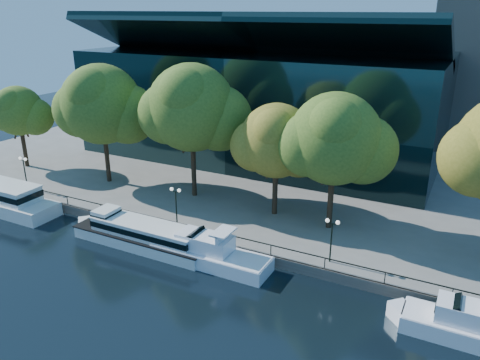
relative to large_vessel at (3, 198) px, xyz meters
The scene contains 16 objects.
ground 22.28m from the large_vessel, ahead, with size 160.00×160.00×0.00m, color black.
promenade 42.24m from the large_vessel, 58.24° to the left, with size 90.00×67.08×1.00m.
railing 22.41m from the large_vessel, ahead, with size 88.20×0.08×0.99m.
convention_building 36.91m from the large_vessel, 59.80° to the left, with size 50.00×24.57×21.43m.
large_vessel is the anchor object (origin of this frame).
tour_boat 19.25m from the large_vessel, ahead, with size 15.93×3.55×3.02m.
cruiser_near 26.85m from the large_vessel, ahead, with size 12.43×3.20×3.60m.
cruiser_far 48.49m from the large_vessel, ahead, with size 10.77×2.99×3.52m.
tree_0 14.82m from the large_vessel, 128.95° to the left, with size 8.35×6.85×11.16m.
tree_1 15.47m from the large_vessel, 59.25° to the left, with size 12.15×9.96×14.74m.
tree_2 24.06m from the large_vessel, 31.83° to the left, with size 12.25×10.05×15.34m.
tree_3 32.05m from the large_vessel, 20.91° to the left, with size 9.62×7.89×11.95m.
tree_4 37.86m from the large_vessel, 16.61° to the left, with size 11.05×9.06×13.65m.
lamp_0 4.83m from the large_vessel, 101.75° to the left, with size 1.26×0.36×4.03m.
lamp_1 21.75m from the large_vessel, 10.74° to the left, with size 1.26×0.36×4.03m.
lamp_2 37.60m from the large_vessel, ahead, with size 1.26×0.36×4.03m.
Camera 1 is at (24.54, -30.96, 21.85)m, focal length 35.00 mm.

